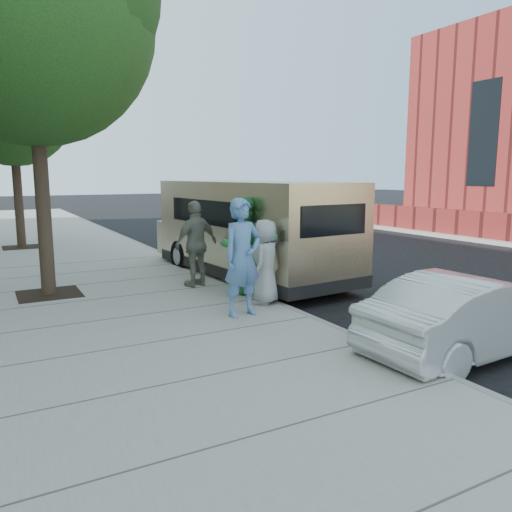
% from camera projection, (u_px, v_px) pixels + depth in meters
% --- Properties ---
extents(ground, '(120.00, 120.00, 0.00)m').
position_uv_depth(ground, '(200.00, 315.00, 9.16)').
color(ground, black).
rests_on(ground, ground).
extents(sidewalk, '(5.00, 60.00, 0.15)m').
position_uv_depth(sidewalk, '(146.00, 318.00, 8.68)').
color(sidewalk, gray).
rests_on(sidewalk, ground).
extents(curb_face, '(0.12, 60.00, 0.16)m').
position_uv_depth(curb_face, '(267.00, 301.00, 9.83)').
color(curb_face, gray).
rests_on(curb_face, ground).
extents(tree_near, '(4.62, 4.60, 7.53)m').
position_uv_depth(tree_near, '(33.00, 12.00, 9.28)').
color(tree_near, black).
rests_on(tree_near, sidewalk).
extents(tree_far, '(3.92, 3.80, 6.49)m').
position_uv_depth(tree_far, '(13.00, 101.00, 15.97)').
color(tree_far, black).
rests_on(tree_far, sidewalk).
extents(parking_meter, '(0.30, 0.17, 1.38)m').
position_uv_depth(parking_meter, '(269.00, 251.00, 9.23)').
color(parking_meter, gray).
rests_on(parking_meter, sidewalk).
extents(van, '(2.65, 6.58, 2.39)m').
position_uv_depth(van, '(249.00, 228.00, 12.15)').
color(van, tan).
rests_on(van, ground).
extents(sedan, '(3.61, 1.42, 1.17)m').
position_uv_depth(sedan, '(472.00, 315.00, 7.05)').
color(sedan, silver).
rests_on(sedan, ground).
extents(person_officer, '(0.79, 0.58, 2.01)m').
position_uv_depth(person_officer, '(243.00, 258.00, 8.45)').
color(person_officer, '#5B89C3').
rests_on(person_officer, sidewalk).
extents(person_green_shirt, '(1.00, 0.81, 1.96)m').
position_uv_depth(person_green_shirt, '(243.00, 246.00, 10.05)').
color(person_green_shirt, green).
rests_on(person_green_shirt, sidewalk).
extents(person_gray_shirt, '(0.91, 0.89, 1.58)m').
position_uv_depth(person_gray_shirt, '(265.00, 262.00, 9.29)').
color(person_gray_shirt, '#ACACAF').
rests_on(person_gray_shirt, sidewalk).
extents(person_striped_polo, '(1.17, 0.75, 1.85)m').
position_uv_depth(person_striped_polo, '(196.00, 244.00, 10.73)').
color(person_striped_polo, gray).
rests_on(person_striped_polo, sidewalk).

